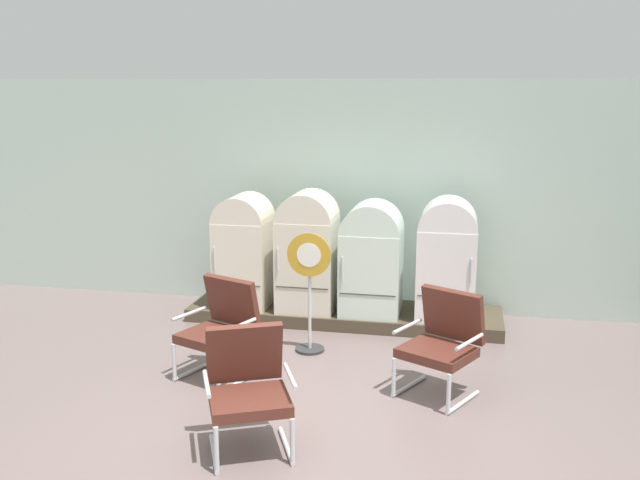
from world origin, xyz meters
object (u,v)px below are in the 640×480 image
refrigerator_3 (447,256)px  armchair_right (443,339)px  refrigerator_0 (244,247)px  sign_stand (309,293)px  refrigerator_1 (307,248)px  armchair_left (221,324)px  refrigerator_2 (372,256)px  armchair_center (248,384)px

refrigerator_3 → armchair_right: bearing=-89.3°
refrigerator_0 → sign_stand: 1.48m
refrigerator_3 → armchair_right: (0.02, -1.82, -0.37)m
refrigerator_1 → armchair_right: bearing=-46.6°
refrigerator_1 → armchair_left: (-0.48, -1.82, -0.39)m
refrigerator_3 → refrigerator_2: bearing=-179.4°
refrigerator_1 → armchair_right: refrigerator_1 is taller
refrigerator_3 → armchair_left: refrigerator_3 is taller
refrigerator_3 → armchair_left: bearing=-139.5°
sign_stand → refrigerator_3: bearing=35.6°
refrigerator_0 → refrigerator_1: bearing=-0.1°
armchair_center → armchair_left: bearing=117.5°
refrigerator_0 → armchair_center: (1.01, -3.14, -0.36)m
armchair_right → refrigerator_3: bearing=90.7°
armchair_left → armchair_center: size_ratio=1.00×
refrigerator_0 → refrigerator_1: size_ratio=0.96×
refrigerator_2 → armchair_left: (-1.27, -1.83, -0.33)m
armchair_left → sign_stand: bearing=48.4°
refrigerator_1 → refrigerator_3: (1.68, 0.02, -0.02)m
refrigerator_0 → refrigerator_2: size_ratio=1.03×
refrigerator_2 → armchair_right: refrigerator_2 is taller
refrigerator_3 → sign_stand: 1.78m
refrigerator_1 → sign_stand: refrigerator_1 is taller
refrigerator_1 → armchair_center: bearing=-86.3°
armchair_right → armchair_center: bearing=-138.2°
sign_stand → armchair_right: bearing=-28.5°
refrigerator_2 → armchair_center: (-0.58, -3.15, -0.33)m
armchair_left → sign_stand: 1.10m
refrigerator_2 → armchair_right: bearing=-63.2°
armchair_center → sign_stand: sign_stand is taller
armchair_left → armchair_center: bearing=-62.5°
refrigerator_1 → armchair_center: 3.17m
refrigerator_0 → armchair_left: 1.89m
refrigerator_2 → sign_stand: 1.17m
refrigerator_0 → armchair_left: refrigerator_0 is taller
armchair_right → sign_stand: sign_stand is taller
refrigerator_1 → armchair_left: bearing=-104.8°
refrigerator_1 → sign_stand: bearing=-76.5°
refrigerator_0 → armchair_left: bearing=-79.8°
refrigerator_2 → armchair_left: refrigerator_2 is taller
refrigerator_0 → refrigerator_2: bearing=0.4°
refrigerator_2 → refrigerator_1: bearing=-179.1°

